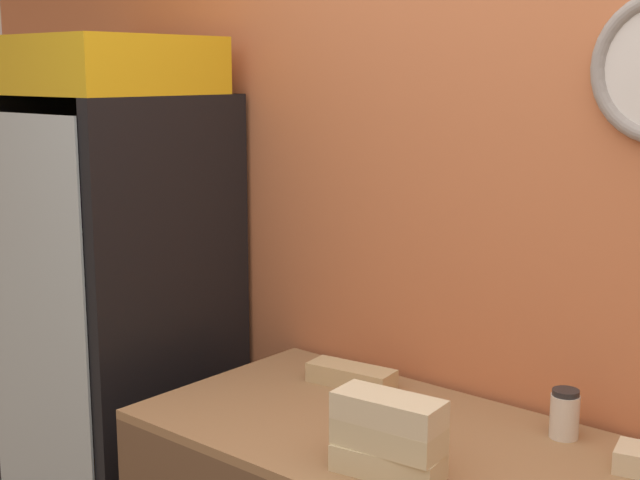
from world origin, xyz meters
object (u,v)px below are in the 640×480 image
at_px(sandwich_stack_middle, 388,436).
at_px(condiment_jar, 565,414).
at_px(sandwich_flat_right, 351,376).
at_px(sandwich_stack_bottom, 388,462).
at_px(sandwich_stack_top, 389,409).
at_px(beverage_cooler, 127,302).

height_order(sandwich_stack_middle, condiment_jar, same).
bearing_deg(sandwich_flat_right, sandwich_stack_bottom, -43.48).
relative_size(sandwich_stack_bottom, condiment_jar, 2.13).
xyz_separation_m(sandwich_stack_middle, condiment_jar, (0.21, 0.45, -0.03)).
xyz_separation_m(sandwich_stack_top, condiment_jar, (0.21, 0.45, -0.09)).
bearing_deg(condiment_jar, sandwich_flat_right, -175.49).
bearing_deg(sandwich_stack_bottom, beverage_cooler, 167.64).
distance_m(sandwich_stack_middle, sandwich_stack_top, 0.06).
bearing_deg(condiment_jar, beverage_cooler, -173.83).
height_order(sandwich_stack_middle, sandwich_stack_top, sandwich_stack_top).
relative_size(sandwich_stack_bottom, sandwich_stack_top, 1.02).
xyz_separation_m(beverage_cooler, sandwich_stack_bottom, (1.31, -0.29, -0.09)).
height_order(sandwich_stack_bottom, sandwich_stack_top, sandwich_stack_top).
xyz_separation_m(beverage_cooler, sandwich_stack_middle, (1.31, -0.29, -0.03)).
xyz_separation_m(beverage_cooler, condiment_jar, (1.52, 0.16, -0.06)).
bearing_deg(beverage_cooler, sandwich_stack_top, -12.36).
xyz_separation_m(sandwich_stack_bottom, sandwich_stack_top, (0.00, 0.00, 0.12)).
relative_size(sandwich_stack_middle, sandwich_flat_right, 0.96).
xyz_separation_m(sandwich_stack_middle, sandwich_stack_top, (0.00, 0.00, 0.06)).
bearing_deg(sandwich_stack_top, sandwich_stack_middle, 0.00).
height_order(beverage_cooler, sandwich_stack_top, beverage_cooler).
distance_m(beverage_cooler, sandwich_flat_right, 0.90).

